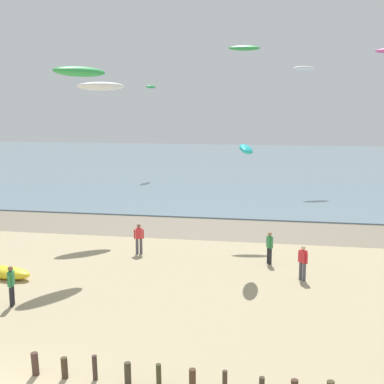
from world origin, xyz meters
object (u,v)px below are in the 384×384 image
object	(u,v)px
person_left_flank	(303,262)
kite_aloft_6	(80,72)
person_nearest_camera	(270,247)
kite_aloft_9	(101,86)
grounded_kite	(5,272)
person_mid_beach	(139,238)
kite_aloft_10	(244,48)
kite_aloft_1	(246,149)
kite_aloft_7	(151,87)
kite_aloft_3	(304,68)
person_far_down_beach	(11,285)

from	to	relation	value
person_left_flank	kite_aloft_6	world-z (taller)	kite_aloft_6
person_nearest_camera	kite_aloft_9	bearing A→B (deg)	150.74
grounded_kite	kite_aloft_6	world-z (taller)	kite_aloft_6
person_mid_beach	person_nearest_camera	bearing A→B (deg)	-4.85
person_left_flank	kite_aloft_10	world-z (taller)	kite_aloft_10
kite_aloft_1	kite_aloft_7	size ratio (longest dim) A/B	1.02
kite_aloft_1	kite_aloft_3	distance (m)	27.30
person_mid_beach	kite_aloft_10	world-z (taller)	kite_aloft_10
person_far_down_beach	kite_aloft_7	distance (m)	41.58
kite_aloft_1	grounded_kite	bearing A→B (deg)	108.46
person_left_flank	kite_aloft_9	bearing A→B (deg)	146.00
kite_aloft_9	kite_aloft_7	bearing A→B (deg)	-124.41
person_left_flank	kite_aloft_7	bearing A→B (deg)	115.22
person_far_down_beach	kite_aloft_1	bearing A→B (deg)	40.14
grounded_kite	person_far_down_beach	bearing A→B (deg)	134.22
grounded_kite	kite_aloft_3	bearing A→B (deg)	-104.80
grounded_kite	kite_aloft_9	distance (m)	14.33
person_nearest_camera	kite_aloft_1	bearing A→B (deg)	-169.83
kite_aloft_10	kite_aloft_1	bearing A→B (deg)	87.81
person_mid_beach	kite_aloft_9	bearing A→B (deg)	125.14
grounded_kite	kite_aloft_9	xyz separation A→B (m)	(1.22, 10.96, 9.16)
person_left_flank	kite_aloft_9	distance (m)	17.79
person_left_flank	grounded_kite	world-z (taller)	person_left_flank
kite_aloft_3	kite_aloft_7	world-z (taller)	kite_aloft_3
person_far_down_beach	grounded_kite	distance (m)	3.94
kite_aloft_10	person_mid_beach	bearing A→B (deg)	52.37
kite_aloft_6	kite_aloft_7	world-z (taller)	kite_aloft_7
person_nearest_camera	person_far_down_beach	world-z (taller)	same
person_nearest_camera	grounded_kite	xyz separation A→B (m)	(-12.51, -4.63, -0.63)
person_nearest_camera	kite_aloft_9	xyz separation A→B (m)	(-11.29, 6.33, 8.53)
person_left_flank	person_far_down_beach	world-z (taller)	same
person_mid_beach	kite_aloft_6	bearing A→B (deg)	-167.06
kite_aloft_9	person_left_flank	bearing A→B (deg)	104.06
person_mid_beach	kite_aloft_1	xyz separation A→B (m)	(5.98, -0.85, 5.13)
kite_aloft_6	kite_aloft_3	bearing A→B (deg)	3.68
kite_aloft_3	kite_aloft_6	size ratio (longest dim) A/B	0.70
kite_aloft_7	kite_aloft_6	bearing A→B (deg)	14.46
grounded_kite	kite_aloft_1	size ratio (longest dim) A/B	1.21
person_far_down_beach	kite_aloft_10	distance (m)	22.06
kite_aloft_6	person_mid_beach	bearing A→B (deg)	-48.33
kite_aloft_7	kite_aloft_3	bearing A→B (deg)	76.40
kite_aloft_3	kite_aloft_6	distance (m)	29.09
person_nearest_camera	kite_aloft_3	xyz separation A→B (m)	(2.12, 26.26, 10.77)
person_left_flank	kite_aloft_10	size ratio (longest dim) A/B	0.81
person_far_down_beach	kite_aloft_9	xyz separation A→B (m)	(-0.94, 14.19, 8.53)
kite_aloft_6	kite_aloft_10	xyz separation A→B (m)	(7.90, 9.45, 2.00)
kite_aloft_3	kite_aloft_6	bearing A→B (deg)	-139.66
person_far_down_beach	kite_aloft_3	world-z (taller)	kite_aloft_3
kite_aloft_3	kite_aloft_9	bearing A→B (deg)	-148.55
person_nearest_camera	kite_aloft_1	world-z (taller)	kite_aloft_1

